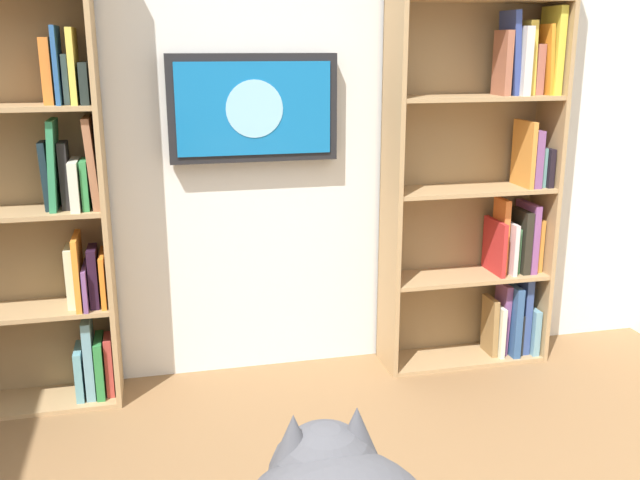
% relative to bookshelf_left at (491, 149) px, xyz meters
% --- Properties ---
extents(wall_back, '(4.52, 0.06, 2.70)m').
position_rel_bookshelf_left_xyz_m(wall_back, '(1.18, -0.17, 0.27)').
color(wall_back, silver).
rests_on(wall_back, ground).
extents(bookshelf_left, '(0.84, 0.28, 2.23)m').
position_rel_bookshelf_left_xyz_m(bookshelf_left, '(0.00, 0.00, 0.00)').
color(bookshelf_left, tan).
rests_on(bookshelf_left, ground).
extents(bookshelf_right, '(0.90, 0.28, 2.22)m').
position_rel_bookshelf_left_xyz_m(bookshelf_right, '(2.15, -0.01, -0.00)').
color(bookshelf_right, tan).
rests_on(bookshelf_right, ground).
extents(wall_mounted_tv, '(0.77, 0.07, 0.48)m').
position_rel_bookshelf_left_xyz_m(wall_mounted_tv, '(1.15, -0.08, 0.21)').
color(wall_mounted_tv, black).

